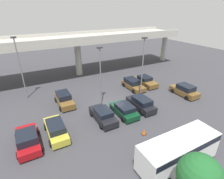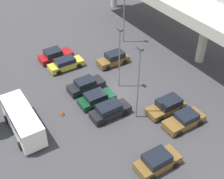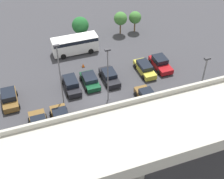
{
  "view_description": "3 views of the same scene",
  "coord_description": "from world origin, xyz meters",
  "views": [
    {
      "loc": [
        -10.08,
        -18.3,
        12.35
      ],
      "look_at": [
        1.13,
        2.38,
        1.23
      ],
      "focal_mm": 28.0,
      "sensor_mm": 36.0,
      "label": 1
    },
    {
      "loc": [
        24.77,
        -15.85,
        23.88
      ],
      "look_at": [
        1.55,
        -1.29,
        2.34
      ],
      "focal_mm": 50.0,
      "sensor_mm": 36.0,
      "label": 2
    },
    {
      "loc": [
        9.0,
        30.89,
        27.83
      ],
      "look_at": [
        -1.35,
        2.31,
        2.38
      ],
      "focal_mm": 50.0,
      "sensor_mm": 36.0,
      "label": 3
    }
  ],
  "objects": [
    {
      "name": "lamp_post_near_aisle",
      "position": [
        4.6,
        -0.04,
        5.14
      ],
      "size": [
        0.7,
        0.35,
        8.87
      ],
      "color": "slate",
      "rests_on": "ground_plane"
    },
    {
      "name": "parked_car_7",
      "position": [
        8.39,
        3.6,
        0.7
      ],
      "size": [
        2.23,
        4.68,
        1.5
      ],
      "rotation": [
        0.0,
        0.0,
        -1.57
      ],
      "color": "brown",
      "rests_on": "ground_plane"
    },
    {
      "name": "ground_plane",
      "position": [
        0.0,
        0.0,
        0.0
      ],
      "size": [
        95.36,
        95.36,
        0.0
      ],
      "primitive_type": "plane",
      "color": "#38383D"
    },
    {
      "name": "highway_overpass",
      "position": [
        0.0,
        14.09,
        6.61
      ],
      "size": [
        45.7,
        7.52,
        7.87
      ],
      "color": "#ADAAA0",
      "rests_on": "ground_plane"
    },
    {
      "name": "parked_car_2",
      "position": [
        -5.78,
        3.56,
        0.8
      ],
      "size": [
        2.08,
        4.43,
        1.69
      ],
      "rotation": [
        0.0,
        0.0,
        -1.57
      ],
      "color": "brown",
      "rests_on": "ground_plane"
    },
    {
      "name": "lamp_post_by_overpass",
      "position": [
        -10.21,
        8.15,
        5.17
      ],
      "size": [
        0.7,
        0.35,
        8.93
      ],
      "color": "slate",
      "rests_on": "ground_plane"
    },
    {
      "name": "parked_car_8",
      "position": [
        11.26,
        -2.4,
        0.79
      ],
      "size": [
        2.22,
        4.39,
        1.7
      ],
      "rotation": [
        0.0,
        0.0,
        1.57
      ],
      "color": "brown",
      "rests_on": "ground_plane"
    },
    {
      "name": "parked_car_4",
      "position": [
        0.19,
        -2.6,
        0.68
      ],
      "size": [
        2.19,
        4.31,
        1.4
      ],
      "rotation": [
        0.0,
        0.0,
        1.57
      ],
      "color": "#0C381E",
      "rests_on": "ground_plane"
    },
    {
      "name": "parked_car_6",
      "position": [
        5.68,
        3.41,
        0.76
      ],
      "size": [
        2.21,
        4.56,
        1.59
      ],
      "rotation": [
        0.0,
        0.0,
        -1.57
      ],
      "color": "brown",
      "rests_on": "ground_plane"
    },
    {
      "name": "parked_car_3",
      "position": [
        -2.67,
        -2.43,
        0.71
      ],
      "size": [
        2.11,
        4.56,
        1.5
      ],
      "rotation": [
        0.0,
        0.0,
        1.57
      ],
      "color": "black",
      "rests_on": "ground_plane"
    },
    {
      "name": "parked_car_1",
      "position": [
        -8.22,
        -2.51,
        0.74
      ],
      "size": [
        2.01,
        4.74,
        1.55
      ],
      "rotation": [
        0.0,
        0.0,
        1.57
      ],
      "color": "gold",
      "rests_on": "ground_plane"
    },
    {
      "name": "parked_car_5",
      "position": [
        2.93,
        -2.43,
        0.79
      ],
      "size": [
        2.09,
        4.55,
        1.64
      ],
      "rotation": [
        0.0,
        0.0,
        1.57
      ],
      "color": "black",
      "rests_on": "ground_plane"
    },
    {
      "name": "shuttle_bus",
      "position": [
        0.03,
        -11.28,
        1.6
      ],
      "size": [
        7.28,
        2.71,
        2.69
      ],
      "rotation": [
        0.0,
        0.0,
        3.14
      ],
      "color": "white",
      "rests_on": "ground_plane"
    },
    {
      "name": "lamp_post_mid_lot",
      "position": [
        -1.11,
        1.41,
        4.66
      ],
      "size": [
        0.7,
        0.35,
        7.95
      ],
      "color": "slate",
      "rests_on": "ground_plane"
    },
    {
      "name": "parked_car_0",
      "position": [
        -10.97,
        -2.84,
        0.76
      ],
      "size": [
        2.21,
        4.64,
        1.66
      ],
      "rotation": [
        0.0,
        0.0,
        1.57
      ],
      "color": "maroon",
      "rests_on": "ground_plane"
    },
    {
      "name": "traffic_cone",
      "position": [
        -0.01,
        -6.87,
        0.33
      ],
      "size": [
        0.44,
        0.44,
        0.7
      ],
      "color": "black",
      "rests_on": "ground_plane"
    }
  ]
}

